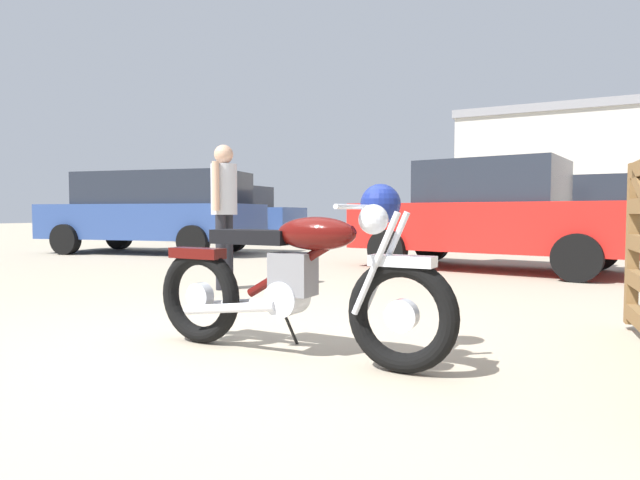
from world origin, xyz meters
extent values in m
plane|color=tan|center=(0.00, 0.00, 0.00)|extent=(80.00, 80.00, 0.00)
torus|color=black|center=(1.11, -0.16, 0.32)|extent=(0.64, 0.14, 0.64)
cylinder|color=silver|center=(1.11, -0.16, 0.32)|extent=(0.18, 0.09, 0.18)
torus|color=black|center=(-0.33, -0.09, 0.32)|extent=(0.64, 0.14, 0.64)
cylinder|color=silver|center=(-0.33, -0.09, 0.32)|extent=(0.18, 0.09, 0.18)
cube|color=silver|center=(1.11, -0.16, 0.62)|extent=(0.37, 0.15, 0.06)
cube|color=#4C0C0A|center=(-0.35, -0.09, 0.61)|extent=(0.41, 0.15, 0.07)
cylinder|color=silver|center=(0.98, -0.07, 0.60)|extent=(0.29, 0.05, 0.58)
cylinder|color=silver|center=(0.98, -0.22, 0.60)|extent=(0.29, 0.05, 0.58)
sphere|color=silver|center=(0.93, -0.15, 0.85)|extent=(0.17, 0.17, 0.17)
cylinder|color=silver|center=(0.85, -0.14, 0.92)|extent=(0.06, 0.62, 0.03)
sphere|color=navy|center=(0.87, 0.16, 0.94)|extent=(0.25, 0.25, 0.25)
cylinder|color=#4C0C0A|center=(0.45, -0.13, 0.58)|extent=(0.76, 0.09, 0.47)
ellipsoid|color=#4C0C0A|center=(0.57, -0.13, 0.76)|extent=(0.53, 0.24, 0.20)
cube|color=black|center=(0.11, -0.11, 0.73)|extent=(0.55, 0.22, 0.09)
cube|color=slate|center=(0.41, -0.12, 0.51)|extent=(0.27, 0.19, 0.26)
cylinder|color=silver|center=(0.37, -0.12, 0.36)|extent=(0.23, 0.21, 0.22)
cylinder|color=silver|center=(-0.01, 0.00, 0.28)|extent=(0.70, 0.09, 0.14)
cylinder|color=silver|center=(-0.02, -0.20, 0.28)|extent=(0.70, 0.09, 0.14)
cylinder|color=black|center=(0.27, 0.05, 0.16)|extent=(0.03, 0.24, 0.33)
cube|color=brown|center=(2.33, 1.64, 0.65)|extent=(0.09, 0.11, 1.20)
cylinder|color=black|center=(-1.71, 2.01, 0.43)|extent=(0.12, 0.12, 0.86)
cylinder|color=black|center=(-1.73, 2.18, 0.43)|extent=(0.12, 0.12, 0.86)
cylinder|color=#B2B2B7|center=(-1.72, 2.09, 1.15)|extent=(0.30, 0.30, 0.58)
cylinder|color=tan|center=(-1.69, 1.91, 1.18)|extent=(0.08, 0.08, 0.55)
cylinder|color=tan|center=(-1.75, 2.28, 1.18)|extent=(0.08, 0.08, 0.55)
sphere|color=tan|center=(-1.72, 2.09, 1.55)|extent=(0.22, 0.22, 0.22)
cylinder|color=black|center=(-0.27, 10.50, 0.32)|extent=(0.65, 0.24, 0.64)
cylinder|color=black|center=(-0.20, 12.26, 0.32)|extent=(0.65, 0.24, 0.64)
cylinder|color=black|center=(2.72, 10.37, 0.32)|extent=(0.65, 0.24, 0.64)
cylinder|color=black|center=(2.80, 12.12, 0.32)|extent=(0.65, 0.24, 0.64)
cube|color=red|center=(1.26, 11.31, 0.69)|extent=(4.77, 1.97, 0.74)
cube|color=#232833|center=(1.56, 11.30, 1.40)|extent=(3.57, 1.76, 0.68)
cylinder|color=black|center=(-0.72, 4.96, 0.31)|extent=(0.64, 0.29, 0.62)
cylinder|color=black|center=(-0.46, 6.66, 0.31)|extent=(0.64, 0.29, 0.62)
cylinder|color=black|center=(1.95, 4.55, 0.31)|extent=(0.64, 0.29, 0.62)
cylinder|color=black|center=(2.21, 6.25, 0.31)|extent=(0.64, 0.29, 0.62)
cube|color=red|center=(0.75, 5.61, 0.67)|extent=(4.41, 2.35, 0.72)
cube|color=#232833|center=(0.75, 5.61, 1.35)|extent=(2.22, 1.85, 0.64)
cylinder|color=black|center=(-7.74, 4.78, 0.32)|extent=(0.67, 0.32, 0.64)
cylinder|color=black|center=(-8.04, 6.51, 0.32)|extent=(0.67, 0.32, 0.64)
cylinder|color=black|center=(-4.79, 5.28, 0.32)|extent=(0.67, 0.32, 0.64)
cylinder|color=black|center=(-5.09, 7.02, 0.32)|extent=(0.67, 0.32, 0.64)
cube|color=#2D4784|center=(-6.42, 5.90, 0.69)|extent=(4.93, 2.53, 0.74)
cube|color=#232833|center=(-6.12, 5.95, 1.40)|extent=(3.72, 2.17, 0.68)
cylinder|color=black|center=(1.16, 16.70, 0.32)|extent=(0.65, 0.24, 0.64)
cylinder|color=black|center=(1.09, 14.94, 0.32)|extent=(0.65, 0.24, 0.64)
cylinder|color=black|center=(-1.84, 16.82, 0.32)|extent=(0.65, 0.24, 0.64)
cylinder|color=black|center=(-1.91, 15.06, 0.32)|extent=(0.65, 0.24, 0.64)
cube|color=black|center=(-0.37, 15.88, 0.69)|extent=(4.77, 1.95, 0.74)
cube|color=#232833|center=(-0.67, 15.89, 1.40)|extent=(3.56, 1.74, 0.68)
cylinder|color=black|center=(-8.90, 9.69, 0.31)|extent=(0.63, 0.24, 0.62)
cylinder|color=black|center=(-9.02, 11.40, 0.31)|extent=(0.63, 0.24, 0.62)
cylinder|color=black|center=(-6.21, 9.87, 0.31)|extent=(0.63, 0.24, 0.62)
cylinder|color=black|center=(-6.32, 11.59, 0.31)|extent=(0.63, 0.24, 0.62)
cube|color=#2D4784|center=(-7.61, 10.64, 0.67)|extent=(4.31, 2.00, 0.72)
cube|color=#232833|center=(-7.61, 10.64, 1.35)|extent=(2.10, 1.69, 0.64)
cube|color=beige|center=(3.36, 36.96, 3.41)|extent=(17.34, 11.79, 6.81)
cube|color=gray|center=(3.36, 36.96, 7.06)|extent=(17.65, 12.10, 0.50)
camera|label=1|loc=(1.98, -2.98, 0.89)|focal=30.10mm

